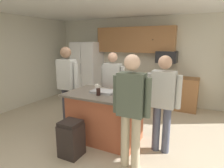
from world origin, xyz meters
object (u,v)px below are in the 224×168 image
object	(u,v)px
person_guest_left	(163,98)
glass_short_whisky	(98,92)
refrigerator	(87,70)
microwave_over_range	(167,57)
glass_stout_tall	(134,89)
trash_bin	(71,139)
kitchen_island	(105,116)
person_guest_by_door	(67,81)
serving_tray	(103,92)
person_elder_center	(113,83)
mug_blue_stoneware	(97,86)
glass_dark_ale	(129,91)
person_guest_right	(131,105)

from	to	relation	value
person_guest_left	glass_short_whisky	world-z (taller)	person_guest_left
refrigerator	microwave_over_range	size ratio (longest dim) A/B	3.32
glass_stout_tall	trash_bin	distance (m)	1.43
person_guest_left	kitchen_island	bearing A→B (deg)	0.00
refrigerator	glass_short_whisky	world-z (taller)	refrigerator
person_guest_by_door	person_guest_left	world-z (taller)	person_guest_by_door
person_guest_by_door	serving_tray	bearing A→B (deg)	1.58
serving_tray	glass_stout_tall	bearing A→B (deg)	24.81
person_elder_center	glass_stout_tall	xyz separation A→B (m)	(0.70, -0.51, 0.06)
refrigerator	mug_blue_stoneware	world-z (taller)	refrigerator
microwave_over_range	kitchen_island	world-z (taller)	microwave_over_range
glass_short_whisky	trash_bin	distance (m)	0.92
microwave_over_range	trash_bin	distance (m)	3.56
person_elder_center	trash_bin	xyz separation A→B (m)	(-0.01, -1.53, -0.64)
person_guest_left	mug_blue_stoneware	bearing A→B (deg)	-11.42
mug_blue_stoneware	serving_tray	size ratio (longest dim) A/B	0.27
glass_dark_ale	mug_blue_stoneware	world-z (taller)	glass_dark_ale
microwave_over_range	glass_dark_ale	distance (m)	2.44
person_elder_center	glass_short_whisky	distance (m)	0.98
kitchen_island	person_guest_by_door	world-z (taller)	person_guest_by_door
person_guest_right	person_elder_center	world-z (taller)	person_guest_right
glass_dark_ale	trash_bin	world-z (taller)	glass_dark_ale
kitchen_island	glass_stout_tall	size ratio (longest dim) A/B	9.20
kitchen_island	person_elder_center	world-z (taller)	person_elder_center
refrigerator	trash_bin	distance (m)	3.65
microwave_over_range	person_guest_right	size ratio (longest dim) A/B	0.33
glass_stout_tall	trash_bin	bearing A→B (deg)	-125.09
refrigerator	trash_bin	world-z (taller)	refrigerator
microwave_over_range	person_guest_by_door	bearing A→B (deg)	-125.29
trash_bin	person_guest_by_door	bearing A→B (deg)	130.72
person_guest_by_door	glass_short_whisky	world-z (taller)	person_guest_by_door
refrigerator	glass_short_whisky	bearing A→B (deg)	-52.89
person_elder_center	person_guest_right	bearing A→B (deg)	19.37
microwave_over_range	serving_tray	xyz separation A→B (m)	(-0.67, -2.48, -0.50)
kitchen_island	trash_bin	xyz separation A→B (m)	(-0.24, -0.74, -0.17)
kitchen_island	person_guest_by_door	xyz separation A→B (m)	(-1.04, 0.19, 0.56)
kitchen_island	trash_bin	bearing A→B (deg)	-107.98
refrigerator	glass_stout_tall	distance (m)	3.25
person_elder_center	microwave_over_range	bearing A→B (deg)	138.09
person_guest_by_door	trash_bin	xyz separation A→B (m)	(0.80, -0.92, -0.73)
glass_short_whisky	person_elder_center	bearing A→B (deg)	100.98
microwave_over_range	glass_short_whisky	world-z (taller)	microwave_over_range
glass_stout_tall	serving_tray	distance (m)	0.58
microwave_over_range	person_elder_center	xyz separation A→B (m)	(-0.84, -1.73, -0.50)
kitchen_island	person_guest_by_door	size ratio (longest dim) A/B	0.81
person_guest_right	glass_dark_ale	world-z (taller)	person_guest_right
serving_tray	refrigerator	bearing A→B (deg)	129.27
microwave_over_range	mug_blue_stoneware	xyz separation A→B (m)	(-0.94, -2.26, -0.47)
glass_short_whisky	serving_tray	distance (m)	0.21
refrigerator	serving_tray	distance (m)	3.05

